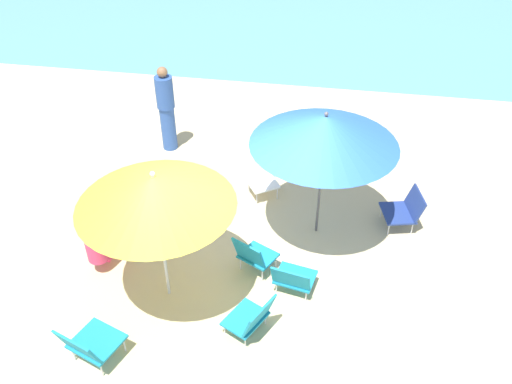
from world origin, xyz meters
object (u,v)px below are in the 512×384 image
object	(u,v)px
beach_chair_c	(260,175)
beach_chair_e	(254,255)
beach_chair_b	(252,317)
person_c	(98,245)
umbrella_yellow	(155,191)
umbrella_blue	(325,130)
beach_chair_d	(89,344)
person_a	(166,109)
beach_chair_f	(405,209)
beach_chair_a	(293,278)
beach_bag	(142,201)
person_b	(124,208)

from	to	relation	value
beach_chair_c	beach_chair_e	size ratio (longest dim) A/B	1.04
beach_chair_b	person_c	distance (m)	2.50
umbrella_yellow	umbrella_blue	distance (m)	2.52
beach_chair_c	beach_chair_e	world-z (taller)	beach_chair_c
beach_chair_d	person_c	world-z (taller)	person_c
person_a	person_c	distance (m)	3.31
beach_chair_e	person_c	bearing A→B (deg)	122.92
umbrella_yellow	beach_chair_b	distance (m)	1.99
beach_chair_e	beach_chair_f	world-z (taller)	beach_chair_e
beach_chair_a	beach_bag	size ratio (longest dim) A/B	1.86
beach_chair_d	person_b	size ratio (longest dim) A/B	0.76
person_b	umbrella_blue	bearing A→B (deg)	-153.18
beach_chair_f	person_c	size ratio (longest dim) A/B	0.78
beach_chair_c	beach_bag	xyz separation A→B (m)	(-1.84, -0.81, -0.19)
umbrella_blue	beach_bag	distance (m)	3.32
beach_chair_a	person_c	size ratio (longest dim) A/B	0.72
beach_chair_c	person_b	distance (m)	2.34
beach_chair_f	person_a	distance (m)	4.65
beach_chair_b	beach_chair_f	xyz separation A→B (m)	(2.00, 2.50, 0.03)
beach_chair_b	person_b	distance (m)	2.75
umbrella_yellow	beach_chair_d	size ratio (longest dim) A/B	2.72
beach_chair_a	beach_chair_b	xyz separation A→B (m)	(-0.43, -0.77, 0.01)
person_b	person_c	xyz separation A→B (m)	(-0.11, -0.76, -0.09)
beach_chair_a	person_b	xyz separation A→B (m)	(-2.68, 0.80, 0.22)
umbrella_blue	beach_bag	xyz separation A→B (m)	(-2.87, 0.05, -1.66)
person_a	person_b	distance (m)	2.55
beach_chair_f	person_c	xyz separation A→B (m)	(-4.35, -1.69, 0.09)
beach_chair_e	person_a	xyz separation A→B (m)	(-2.17, 3.04, 0.48)
umbrella_yellow	person_b	bearing A→B (deg)	132.13
beach_chair_b	beach_chair_f	size ratio (longest dim) A/B	1.05
umbrella_blue	beach_chair_c	world-z (taller)	umbrella_blue
beach_chair_a	person_b	bearing A→B (deg)	84.47
beach_chair_b	person_c	size ratio (longest dim) A/B	0.82
beach_chair_c	person_c	bearing A→B (deg)	-74.39
beach_bag	beach_chair_b	bearing A→B (deg)	-44.41
beach_chair_c	person_b	size ratio (longest dim) A/B	0.71
umbrella_blue	beach_chair_f	xyz separation A→B (m)	(1.35, 0.37, -1.50)
beach_chair_e	person_b	size ratio (longest dim) A/B	0.68
umbrella_blue	person_a	distance (m)	3.72
umbrella_yellow	person_b	distance (m)	1.95
beach_chair_e	beach_chair_d	bearing A→B (deg)	164.34
person_b	person_c	world-z (taller)	person_b
umbrella_yellow	beach_chair_a	xyz separation A→B (m)	(1.68, 0.30, -1.49)
person_c	umbrella_yellow	bearing A→B (deg)	-104.03
beach_chair_e	umbrella_yellow	bearing A→B (deg)	144.93
beach_chair_a	beach_bag	world-z (taller)	beach_chair_a
person_b	beach_chair_e	bearing A→B (deg)	-177.98
beach_chair_d	person_b	world-z (taller)	person_b
beach_chair_e	person_c	xyz separation A→B (m)	(-2.19, -0.24, 0.06)
beach_chair_c	person_b	bearing A→B (deg)	-84.89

